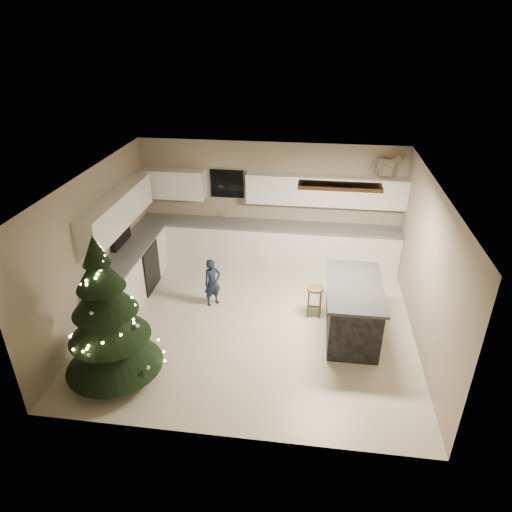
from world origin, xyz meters
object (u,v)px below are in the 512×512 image
at_px(island, 352,309).
at_px(christmas_tree, 108,323).
at_px(bar_stool, 315,294).
at_px(rocking_horse, 387,165).
at_px(toddler, 212,283).

distance_m(island, christmas_tree, 3.88).
xyz_separation_m(bar_stool, christmas_tree, (-2.90, -1.99, 0.52)).
bearing_deg(rocking_horse, christmas_tree, 136.61).
height_order(bar_stool, christmas_tree, christmas_tree).
bearing_deg(toddler, christmas_tree, -156.48).
height_order(island, rocking_horse, rocking_horse).
bearing_deg(bar_stool, christmas_tree, -145.60).
bearing_deg(rocking_horse, toddler, 123.43).
xyz_separation_m(toddler, rocking_horse, (3.12, 1.82, 1.80)).
distance_m(island, bar_stool, 0.77).
bearing_deg(rocking_horse, island, 168.89).
bearing_deg(rocking_horse, bar_stool, 150.63).
distance_m(island, toddler, 2.57).
relative_size(christmas_tree, toddler, 2.53).
relative_size(bar_stool, christmas_tree, 0.25).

